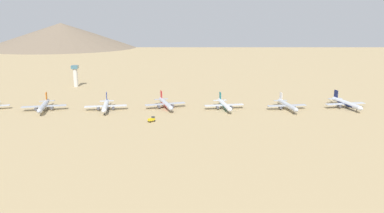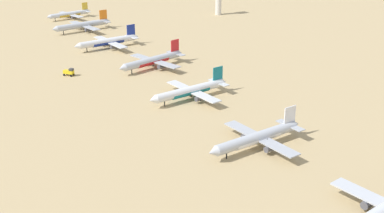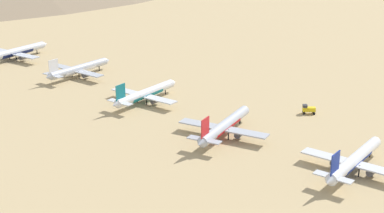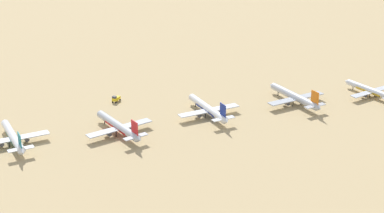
# 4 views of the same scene
# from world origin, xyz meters

# --- Properties ---
(ground_plane) EXTENTS (1821.37, 1821.37, 0.00)m
(ground_plane) POSITION_xyz_m (0.00, 0.00, 0.00)
(ground_plane) COLOR tan
(parked_jet_0) EXTENTS (37.39, 30.59, 10.82)m
(parked_jet_0) POSITION_xyz_m (-13.16, -148.95, 3.60)
(parked_jet_0) COLOR silver
(parked_jet_0) RESTS_ON ground
(parked_jet_1) EXTENTS (44.16, 35.99, 12.73)m
(parked_jet_1) POSITION_xyz_m (-5.89, -103.15, 4.29)
(parked_jet_1) COLOR #B2B7C1
(parked_jet_1) RESTS_ON ground
(parked_jet_2) EXTENTS (42.74, 34.72, 12.33)m
(parked_jet_2) POSITION_xyz_m (-1.53, -52.01, 4.10)
(parked_jet_2) COLOR silver
(parked_jet_2) RESTS_ON ground
(parked_jet_3) EXTENTS (42.79, 35.08, 12.43)m
(parked_jet_3) POSITION_xyz_m (-4.14, -1.92, 4.13)
(parked_jet_3) COLOR #B2B7C1
(parked_jet_3) RESTS_ON ground
(parked_jet_4) EXTENTS (41.45, 33.68, 11.95)m
(parked_jet_4) POSITION_xyz_m (4.68, 47.41, 3.98)
(parked_jet_4) COLOR silver
(parked_jet_4) RESTS_ON ground
(service_truck) EXTENTS (5.17, 5.62, 3.90)m
(service_truck) POSITION_xyz_m (37.32, -13.68, 2.08)
(service_truck) COLOR yellow
(service_truck) RESTS_ON ground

